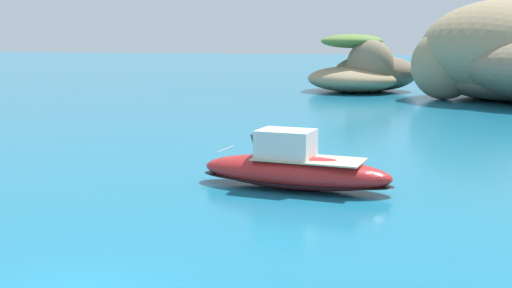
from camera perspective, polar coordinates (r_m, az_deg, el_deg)
The scene contains 2 objects.
islet_small at distance 74.31m, azimuth 9.37°, elevation 6.29°, with size 15.55×15.27×6.34m.
motorboat_red at distance 26.77m, azimuth 3.34°, elevation -2.20°, with size 8.40×3.37×2.41m.
Camera 1 is at (8.06, -12.71, 6.24)m, focal length 45.66 mm.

